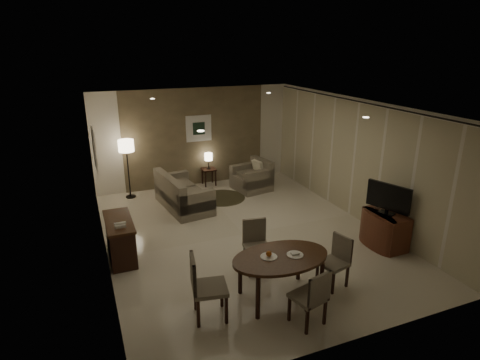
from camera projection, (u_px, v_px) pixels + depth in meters
name	position (u px, v px, depth m)	size (l,w,h in m)	color
room_shell	(236.00, 168.00, 8.38)	(5.50, 7.00, 2.70)	beige
taupe_accent	(195.00, 137.00, 11.08)	(3.96, 0.03, 2.70)	#7C6A4D
curtain_wall	(354.00, 161.00, 8.99)	(0.08, 6.70, 2.58)	beige
curtain_rod	(359.00, 102.00, 8.56)	(0.03, 0.03, 6.80)	black
art_back_frame	(199.00, 128.00, 11.01)	(0.72, 0.03, 0.72)	silver
art_back_canvas	(199.00, 128.00, 11.00)	(0.34, 0.01, 0.34)	black
art_left_frame	(94.00, 148.00, 7.95)	(0.03, 0.60, 0.80)	silver
art_left_canvas	(95.00, 148.00, 7.95)	(0.01, 0.46, 0.64)	gray
downlight_nl	(201.00, 131.00, 5.52)	(0.10, 0.10, 0.01)	white
downlight_nr	(366.00, 117.00, 6.52)	(0.10, 0.10, 0.01)	white
downlight_fl	(152.00, 99.00, 8.67)	(0.10, 0.10, 0.01)	white
downlight_fr	(269.00, 93.00, 9.67)	(0.10, 0.10, 0.01)	white
console_desk	(120.00, 239.00, 7.46)	(0.48, 1.20, 0.75)	#472C16
telephone	(120.00, 225.00, 7.06)	(0.20, 0.14, 0.09)	white
tv_cabinet	(385.00, 229.00, 7.90)	(0.48, 0.90, 0.70)	#5A2B1B
flat_tv	(388.00, 198.00, 7.67)	(0.06, 0.88, 0.60)	black
dining_table	(280.00, 277.00, 6.27)	(1.56, 0.97, 0.73)	#472C16
chair_near	(308.00, 296.00, 5.66)	(0.43, 0.43, 0.89)	gray
chair_far	(257.00, 247.00, 6.99)	(0.44, 0.44, 0.91)	gray
chair_left	(210.00, 287.00, 5.77)	(0.49, 0.49, 1.00)	gray
chair_right	(333.00, 263.00, 6.55)	(0.42, 0.42, 0.86)	gray
plate_a	(269.00, 257.00, 6.12)	(0.26, 0.26, 0.02)	white
plate_b	(295.00, 255.00, 6.18)	(0.26, 0.26, 0.02)	white
fruit_apple	(269.00, 254.00, 6.11)	(0.09, 0.09, 0.09)	#C15916
napkin	(295.00, 253.00, 6.17)	(0.12, 0.08, 0.03)	white
round_rug	(222.00, 198.00, 10.44)	(1.18, 1.18, 0.01)	#3A3521
sofa	(184.00, 191.00, 9.74)	(0.89, 1.78, 0.84)	gray
armchair	(251.00, 175.00, 10.92)	(0.92, 0.87, 0.82)	gray
side_table	(209.00, 177.00, 11.34)	(0.37, 0.37, 0.48)	black
table_lamp	(209.00, 160.00, 11.18)	(0.22, 0.22, 0.50)	#FFEAC1
floor_lamp	(128.00, 169.00, 10.25)	(0.39, 0.39, 1.53)	#FFE5B7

